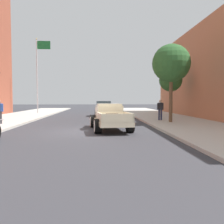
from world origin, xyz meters
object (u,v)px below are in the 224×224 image
at_px(car_background_tan, 104,109).
at_px(pedestrian_sidewalk_right, 160,109).
at_px(street_tree_nearest, 171,64).
at_px(hotrod_truck_cream, 109,117).
at_px(flagpole, 39,67).
at_px(street_tree_second, 171,80).

xyz_separation_m(car_background_tan, pedestrian_sidewalk_right, (4.49, -6.93, 0.32)).
bearing_deg(street_tree_nearest, hotrod_truck_cream, -148.52).
relative_size(car_background_tan, street_tree_nearest, 0.75).
bearing_deg(flagpole, street_tree_nearest, -44.34).
distance_m(car_background_tan, flagpole, 10.09).
relative_size(flagpole, street_tree_second, 1.94).
height_order(pedestrian_sidewalk_right, street_tree_nearest, street_tree_nearest).
xyz_separation_m(pedestrian_sidewalk_right, street_tree_second, (2.05, 3.93, 2.61)).
bearing_deg(car_background_tan, hotrod_truck_cream, -89.39).
distance_m(hotrod_truck_cream, car_background_tan, 11.48).
height_order(pedestrian_sidewalk_right, street_tree_second, street_tree_second).
bearing_deg(hotrod_truck_cream, street_tree_nearest, 31.48).
distance_m(street_tree_nearest, street_tree_second, 5.90).
bearing_deg(hotrod_truck_cream, pedestrian_sidewalk_right, 46.15).
bearing_deg(street_tree_nearest, car_background_tan, 119.35).
distance_m(pedestrian_sidewalk_right, flagpole, 17.06).
xyz_separation_m(car_background_tan, street_tree_second, (6.54, -3.00, 2.93)).
bearing_deg(hotrod_truck_cream, car_background_tan, 90.61).
xyz_separation_m(hotrod_truck_cream, street_tree_second, (6.42, 8.48, 2.95)).
bearing_deg(car_background_tan, pedestrian_sidewalk_right, -57.06).
height_order(hotrod_truck_cream, car_background_tan, car_background_tan).
xyz_separation_m(car_background_tan, flagpole, (-7.88, 3.83, 5.00)).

